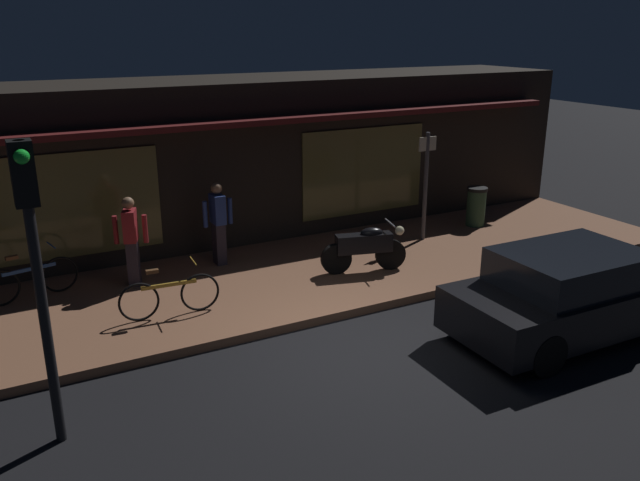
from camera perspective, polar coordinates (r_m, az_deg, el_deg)
ground_plane at (r=10.13m, az=3.18°, el=-9.46°), size 60.00×60.00×0.00m
sidewalk_slab at (r=12.52m, az=-3.96°, el=-3.49°), size 18.00×4.00×0.15m
storefront_building at (r=15.07m, az=-9.48°, el=6.93°), size 18.00×3.30×3.60m
motorcycle at (r=12.60m, az=4.00°, el=-0.57°), size 1.67×0.68×0.97m
bicycle_parked at (r=10.98m, az=-13.03°, el=-4.72°), size 1.66×0.42×0.91m
bicycle_extra at (r=12.43m, az=-24.03°, el=-3.14°), size 1.63×0.48×0.91m
person_photographer at (r=12.28m, az=-16.19°, el=0.09°), size 0.60×0.43×1.67m
person_bystander at (r=13.01m, az=-8.91°, el=1.63°), size 0.61×0.38×1.67m
sign_post at (r=14.46m, az=9.24°, el=5.27°), size 0.44×0.09×2.40m
trash_bin at (r=15.96m, az=13.51°, el=2.94°), size 0.48×0.48×0.93m
traffic_light_pole at (r=7.67m, az=-23.80°, el=-0.26°), size 0.24×0.33×3.60m
parked_car_near at (r=11.03m, az=21.20°, el=-4.33°), size 4.13×1.83×1.42m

